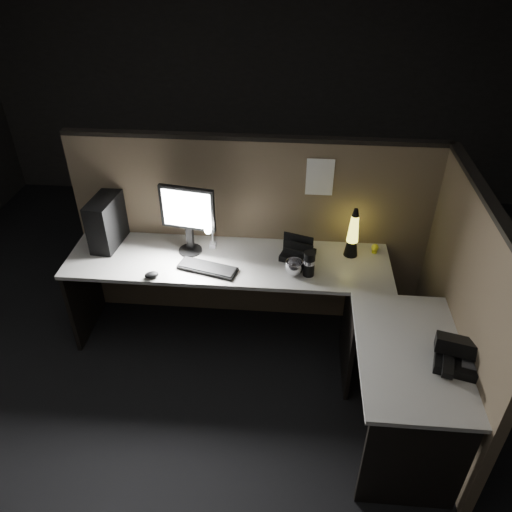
# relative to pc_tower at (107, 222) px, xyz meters

# --- Properties ---
(floor) EXTENTS (6.00, 6.00, 0.00)m
(floor) POSITION_rel_pc_tower_xyz_m (1.05, -0.74, -0.92)
(floor) COLOR black
(floor) RESTS_ON ground
(room_shell) EXTENTS (6.00, 6.00, 6.00)m
(room_shell) POSITION_rel_pc_tower_xyz_m (1.05, -0.74, 0.70)
(room_shell) COLOR silver
(room_shell) RESTS_ON ground
(partition_back) EXTENTS (2.66, 0.06, 1.50)m
(partition_back) POSITION_rel_pc_tower_xyz_m (1.05, 0.19, -0.17)
(partition_back) COLOR brown
(partition_back) RESTS_ON ground
(partition_right) EXTENTS (0.06, 1.66, 1.50)m
(partition_right) POSITION_rel_pc_tower_xyz_m (2.38, -0.64, -0.17)
(partition_right) COLOR brown
(partition_right) RESTS_ON ground
(desk) EXTENTS (2.60, 1.60, 0.73)m
(desk) POSITION_rel_pc_tower_xyz_m (1.23, -0.48, -0.34)
(desk) COLOR #ACAAA3
(desk) RESTS_ON ground
(pc_tower) EXTENTS (0.20, 0.37, 0.37)m
(pc_tower) POSITION_rel_pc_tower_xyz_m (0.00, 0.00, 0.00)
(pc_tower) COLOR black
(pc_tower) RESTS_ON desk
(monitor) EXTENTS (0.40, 0.17, 0.51)m
(monitor) POSITION_rel_pc_tower_xyz_m (0.61, -0.04, 0.12)
(monitor) COLOR black
(monitor) RESTS_ON desk
(keyboard) EXTENTS (0.44, 0.24, 0.02)m
(keyboard) POSITION_rel_pc_tower_xyz_m (0.78, -0.26, -0.18)
(keyboard) COLOR black
(keyboard) RESTS_ON desk
(mouse) EXTENTS (0.11, 0.09, 0.04)m
(mouse) POSITION_rel_pc_tower_xyz_m (0.41, -0.38, -0.17)
(mouse) COLOR black
(mouse) RESTS_ON desk
(clip_lamp) EXTENTS (0.05, 0.20, 0.26)m
(clip_lamp) POSITION_rel_pc_tower_xyz_m (0.77, -0.06, -0.04)
(clip_lamp) COLOR silver
(clip_lamp) RESTS_ON desk
(organizer) EXTENTS (0.27, 0.25, 0.17)m
(organizer) POSITION_rel_pc_tower_xyz_m (1.39, -0.06, -0.15)
(organizer) COLOR black
(organizer) RESTS_ON desk
(lava_lamp) EXTENTS (0.10, 0.10, 0.38)m
(lava_lamp) POSITION_rel_pc_tower_xyz_m (1.77, 0.00, -0.03)
(lava_lamp) COLOR black
(lava_lamp) RESTS_ON desk
(travel_mug) EXTENTS (0.08, 0.08, 0.18)m
(travel_mug) POSITION_rel_pc_tower_xyz_m (1.47, -0.27, -0.10)
(travel_mug) COLOR black
(travel_mug) RESTS_ON desk
(steel_mug) EXTENTS (0.13, 0.13, 0.10)m
(steel_mug) POSITION_rel_pc_tower_xyz_m (1.37, -0.26, -0.14)
(steel_mug) COLOR #B4B4BB
(steel_mug) RESTS_ON desk
(figurine) EXTENTS (0.05, 0.05, 0.05)m
(figurine) POSITION_rel_pc_tower_xyz_m (1.95, 0.04, -0.14)
(figurine) COLOR yellow
(figurine) RESTS_ON desk
(pinned_paper) EXTENTS (0.19, 0.00, 0.27)m
(pinned_paper) POSITION_rel_pc_tower_xyz_m (1.52, 0.16, 0.34)
(pinned_paper) COLOR white
(pinned_paper) RESTS_ON partition_back
(desk_phone) EXTENTS (0.31, 0.31, 0.16)m
(desk_phone) POSITION_rel_pc_tower_xyz_m (2.28, -1.00, -0.13)
(desk_phone) COLOR black
(desk_phone) RESTS_ON desk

